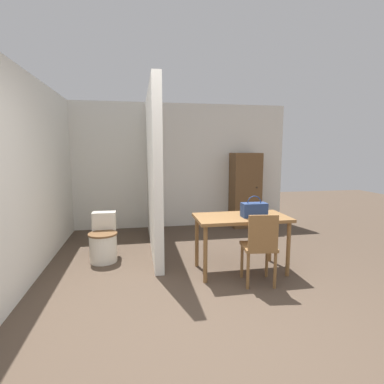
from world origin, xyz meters
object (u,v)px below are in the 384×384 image
(wooden_chair, at_px, (260,246))
(handbag, at_px, (254,210))
(wooden_cabinet, at_px, (245,190))
(dining_table, at_px, (241,223))
(toilet, at_px, (103,241))

(wooden_chair, height_order, handbag, handbag)
(handbag, xyz_separation_m, wooden_cabinet, (0.73, 2.30, -0.07))
(dining_table, bearing_deg, toilet, 158.11)
(dining_table, distance_m, handbag, 0.24)
(dining_table, distance_m, wooden_chair, 0.47)
(handbag, bearing_deg, toilet, 157.80)
(dining_table, bearing_deg, handbag, -26.00)
(handbag, distance_m, wooden_cabinet, 2.41)
(dining_table, bearing_deg, wooden_cabinet, 68.56)
(dining_table, relative_size, wooden_chair, 1.37)
(toilet, height_order, handbag, handbag)
(wooden_chair, relative_size, toilet, 1.30)
(wooden_chair, distance_m, handbag, 0.51)
(wooden_chair, xyz_separation_m, wooden_cabinet, (0.80, 2.66, 0.28))
(wooden_chair, bearing_deg, wooden_cabinet, 80.52)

